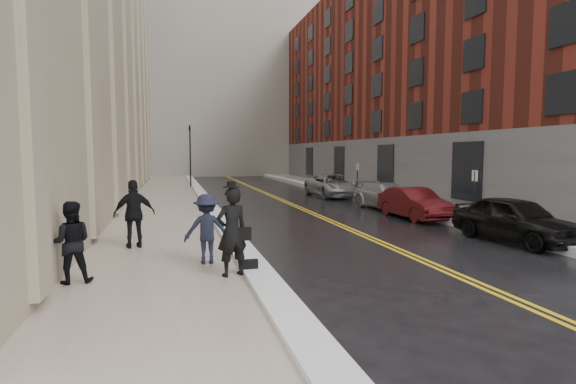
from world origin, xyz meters
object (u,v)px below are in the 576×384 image
car_maroon (414,203)px  car_silver_near (387,196)px  pedestrian_b (207,229)px  car_silver_far (333,185)px  car_black (515,219)px  pedestrian_c (134,214)px  pedestrian_a (71,242)px  pedestrian_main (232,232)px

car_maroon → car_silver_near: 3.52m
pedestrian_b → car_silver_far: bearing=-118.7°
car_black → pedestrian_c: 12.07m
car_silver_near → pedestrian_b: pedestrian_b is taller
car_silver_far → pedestrian_a: (-12.54, -17.94, 0.27)m
pedestrian_main → pedestrian_a: size_ratio=1.15×
car_maroon → pedestrian_main: pedestrian_main is taller
car_silver_near → car_silver_far: bearing=86.8°
car_silver_far → pedestrian_a: pedestrian_a is taller
car_black → car_silver_near: car_black is taller
car_silver_far → pedestrian_main: size_ratio=2.71×
car_silver_near → pedestrian_b: (-10.06, -9.98, 0.34)m
car_black → pedestrian_main: (-9.60, -2.26, 0.40)m
pedestrian_a → car_silver_near: bearing=-145.5°
car_maroon → pedestrian_a: pedestrian_a is taller
car_maroon → car_silver_near: (0.48, 3.49, -0.01)m
car_silver_near → car_black: bearing=-97.0°
car_silver_far → pedestrian_main: 20.41m
car_silver_near → pedestrian_b: size_ratio=2.69×
car_maroon → pedestrian_a: 14.61m
pedestrian_main → pedestrian_b: (-0.46, 1.33, -0.13)m
car_silver_far → car_silver_near: bearing=-87.6°
car_silver_far → pedestrian_a: bearing=-126.4°
car_maroon → pedestrian_a: bearing=-150.2°
pedestrian_c → pedestrian_b: bearing=117.1°
car_silver_far → pedestrian_a: 21.89m
car_silver_near → pedestrian_a: bearing=-146.8°
car_maroon → car_silver_far: car_silver_far is taller
car_silver_near → pedestrian_main: size_ratio=2.34×
car_black → pedestrian_b: (-10.06, -0.93, 0.27)m
car_silver_far → pedestrian_c: size_ratio=2.73×
pedestrian_c → pedestrian_a: bearing=62.3°
pedestrian_main → car_maroon: bearing=-158.0°
car_maroon → pedestrian_main: 12.02m
pedestrian_a → pedestrian_b: bearing=-166.5°
car_silver_far → pedestrian_b: size_ratio=3.11×
pedestrian_a → pedestrian_c: size_ratio=0.88×
car_maroon → car_silver_far: (0.01, 10.43, 0.06)m
car_silver_near → car_silver_far: 6.96m
pedestrian_b → car_silver_near: bearing=-134.4°
car_black → pedestrian_main: bearing=-172.6°
car_silver_near → pedestrian_main: bearing=-137.4°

